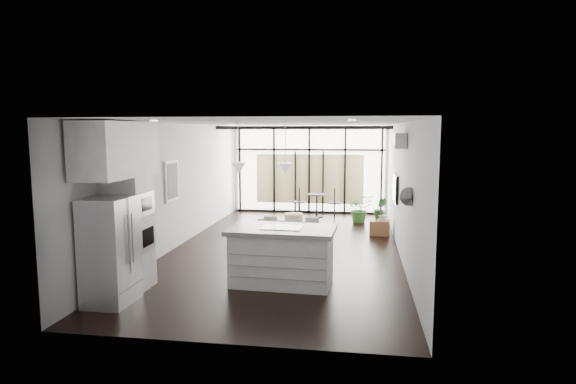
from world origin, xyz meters
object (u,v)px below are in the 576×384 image
(island, at_px, (282,256))
(sofa, at_px, (289,227))
(fridge, at_px, (110,251))
(milk_can, at_px, (383,225))
(console_bench, at_px, (271,233))
(tv, at_px, (395,188))
(pouf, at_px, (294,221))

(island, relative_size, sofa, 0.93)
(island, bearing_deg, fridge, -149.00)
(island, distance_m, milk_can, 4.67)
(console_bench, bearing_deg, sofa, -14.87)
(milk_can, bearing_deg, console_bench, -157.00)
(sofa, height_order, console_bench, sofa)
(fridge, xyz_separation_m, milk_can, (4.34, 5.58, -0.56))
(console_bench, bearing_deg, tv, -2.20)
(console_bench, bearing_deg, pouf, 70.11)
(console_bench, distance_m, pouf, 1.77)
(sofa, bearing_deg, tv, -162.84)
(console_bench, bearing_deg, island, -86.19)
(pouf, distance_m, tv, 3.13)
(island, height_order, tv, tv)
(fridge, relative_size, pouf, 3.30)
(fridge, bearing_deg, tv, 46.64)
(tv, bearing_deg, sofa, -169.99)
(sofa, bearing_deg, milk_can, -145.28)
(island, height_order, pouf, island)
(fridge, distance_m, pouf, 6.53)
(fridge, distance_m, tv, 6.69)
(console_bench, relative_size, pouf, 2.60)
(console_bench, xyz_separation_m, milk_can, (2.67, 1.13, 0.06))
(sofa, bearing_deg, island, 103.44)
(fridge, xyz_separation_m, tv, (4.58, 4.85, 0.48))
(island, bearing_deg, sofa, 98.74)
(pouf, bearing_deg, sofa, -85.87)
(island, height_order, sofa, island)
(sofa, bearing_deg, pouf, -78.72)
(island, relative_size, tv, 1.64)
(pouf, bearing_deg, tv, -27.18)
(fridge, height_order, sofa, fridge)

